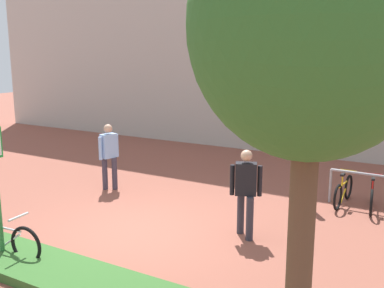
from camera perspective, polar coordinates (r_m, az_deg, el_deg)
ground_plane at (r=9.15m, az=-7.01°, el=-10.96°), size 60.00×60.00×0.00m
building_facade at (r=16.48m, az=12.23°, el=16.51°), size 28.00×1.20×10.00m
planter_strip at (r=7.84m, az=-18.56°, el=-14.87°), size 7.00×1.10×0.16m
tree_sidewalk at (r=4.52m, az=15.08°, el=14.19°), size 2.41×2.41×5.08m
bike_at_sign at (r=8.49m, az=-22.96°, el=-11.11°), size 1.68×0.42×0.86m
bollard_steel at (r=10.35m, az=15.21°, el=-5.97°), size 0.16×0.16×0.90m
person_shirt_white at (r=11.68m, az=-10.60°, el=-1.07°), size 0.35×0.60×1.72m
person_suited_dark at (r=8.55m, az=6.90°, el=-5.59°), size 0.57×0.37×1.72m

